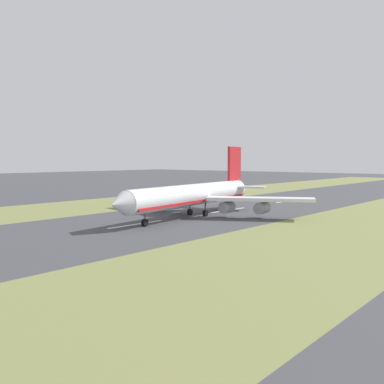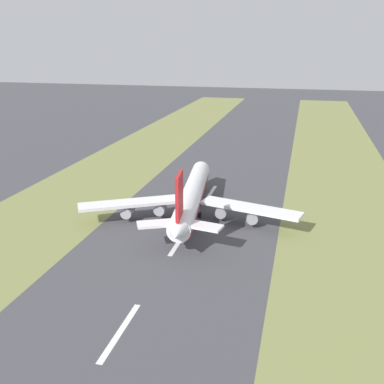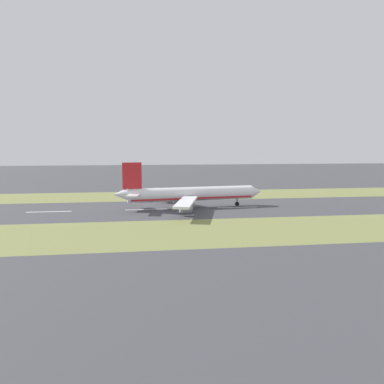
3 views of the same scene
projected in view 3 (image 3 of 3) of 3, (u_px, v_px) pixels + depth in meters
The scene contains 7 objects.
ground_plane at pixel (185, 209), 162.43m from camera, with size 800.00×800.00×0.00m, color #424247.
grass_median_west at pixel (175, 195), 206.65m from camera, with size 40.00×600.00×0.01m, color olive.
grass_median_east at pixel (202, 232), 118.21m from camera, with size 40.00×600.00×0.01m, color olive.
centreline_dash_near at pixel (49, 212), 154.43m from camera, with size 1.20×18.00×0.01m, color silver.
centreline_dash_mid at pixel (146, 209), 160.09m from camera, with size 1.20×18.00×0.01m, color silver.
centreline_dash_far at pixel (237, 207), 165.74m from camera, with size 1.20×18.00×0.01m, color silver.
airplane_main_jet at pixel (188, 194), 163.22m from camera, with size 63.62×67.16×20.20m.
Camera 3 is at (159.21, -19.67, 26.65)m, focal length 35.00 mm.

